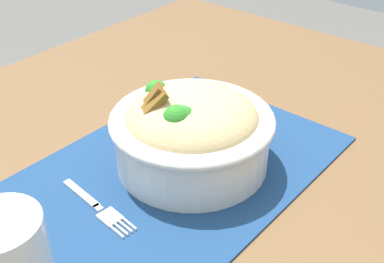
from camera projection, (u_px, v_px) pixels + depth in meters
The scene contains 4 objects.
table at pixel (141, 222), 0.67m from camera, with size 1.24×0.88×0.75m.
placemat at pixel (169, 174), 0.64m from camera, with size 0.48×0.30×0.00m, color navy.
bowl at pixel (192, 130), 0.63m from camera, with size 0.24×0.24×0.12m.
fork at pixel (99, 208), 0.58m from camera, with size 0.03×0.13×0.00m.
Camera 1 is at (0.33, 0.37, 1.15)m, focal length 45.68 mm.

